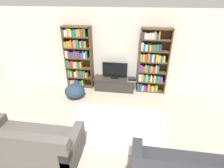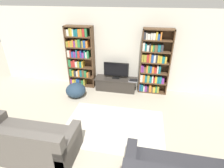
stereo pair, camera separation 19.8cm
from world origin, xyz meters
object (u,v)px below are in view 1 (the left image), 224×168
object	(u,v)px
television	(115,70)
laptop	(132,80)
bookshelf_left	(78,57)
couch_left_sectional	(30,146)
beanbag_ottoman	(75,91)
bookshelf_right	(152,63)
tv_stand	(115,84)

from	to	relation	value
television	laptop	xyz separation A→B (m)	(0.59, -0.11, -0.28)
bookshelf_left	couch_left_sectional	distance (m)	3.23
couch_left_sectional	beanbag_ottoman	world-z (taller)	couch_left_sectional
beanbag_ottoman	bookshelf_right	bearing A→B (deg)	18.73
bookshelf_left	beanbag_ottoman	xyz separation A→B (m)	(0.09, -0.80, -0.84)
bookshelf_left	bookshelf_right	xyz separation A→B (m)	(2.44, 0.00, -0.06)
television	beanbag_ottoman	bearing A→B (deg)	-148.76
bookshelf_left	tv_stand	bearing A→B (deg)	-5.33
laptop	couch_left_sectional	distance (m)	3.48
bookshelf_right	television	bearing A→B (deg)	-175.94
tv_stand	couch_left_sectional	xyz separation A→B (m)	(-1.27, -3.02, 0.09)
couch_left_sectional	bookshelf_left	bearing A→B (deg)	89.88
tv_stand	laptop	distance (m)	0.64
bookshelf_right	television	size ratio (longest dim) A/B	2.51
tv_stand	beanbag_ottoman	bearing A→B (deg)	-150.03
beanbag_ottoman	television	bearing A→B (deg)	31.24
bookshelf_left	tv_stand	xyz separation A→B (m)	(1.26, -0.12, -0.84)
television	couch_left_sectional	world-z (taller)	television
television	laptop	bearing A→B (deg)	-11.01
laptop	beanbag_ottoman	world-z (taller)	laptop
couch_left_sectional	bookshelf_right	bearing A→B (deg)	52.12
bookshelf_left	bookshelf_right	distance (m)	2.44
bookshelf_right	beanbag_ottoman	distance (m)	2.60
laptop	beanbag_ottoman	xyz separation A→B (m)	(-1.77, -0.60, -0.22)
couch_left_sectional	beanbag_ottoman	xyz separation A→B (m)	(0.09, 2.34, -0.08)
couch_left_sectional	television	bearing A→B (deg)	67.47
bookshelf_right	laptop	world-z (taller)	bookshelf_right
beanbag_ottoman	couch_left_sectional	bearing A→B (deg)	-92.24
tv_stand	television	world-z (taller)	television
television	beanbag_ottoman	size ratio (longest dim) A/B	1.33
tv_stand	beanbag_ottoman	size ratio (longest dim) A/B	2.24
television	laptop	distance (m)	0.66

